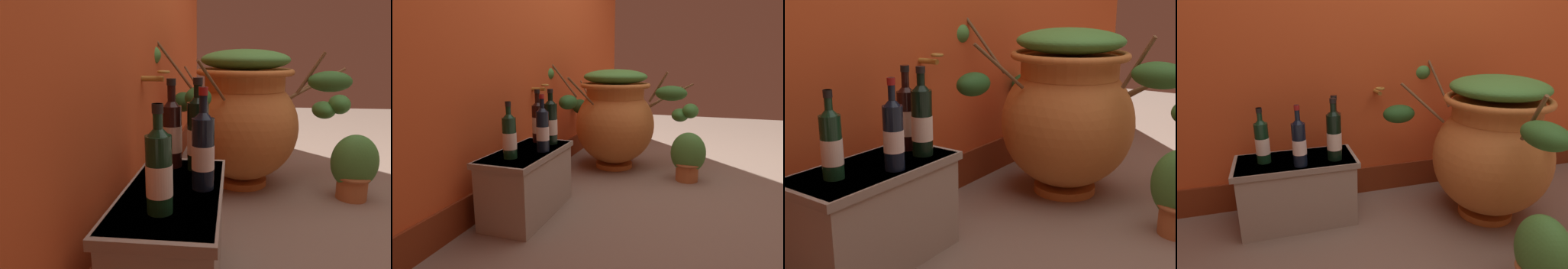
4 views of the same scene
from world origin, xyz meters
The scene contains 9 objects.
ground_plane centered at (0.00, 0.00, 0.00)m, with size 7.00×7.00×0.00m, color #7A6656.
back_wall centered at (0.00, 1.20, 1.29)m, with size 4.40×0.33×2.60m.
terracotta_urn centered at (0.36, 0.63, 0.43)m, with size 0.89×1.34×0.92m.
stone_ledge centered at (-0.68, 0.87, 0.20)m, with size 0.64×0.31×0.37m.
wine_bottle_left centered at (-0.48, 0.82, 0.51)m, with size 0.08×0.08×0.33m.
wine_bottle_middle centered at (-0.84, 0.88, 0.50)m, with size 0.07×0.07×0.29m.
wine_bottle_right centered at (-0.46, 0.91, 0.51)m, with size 0.07×0.07×0.33m.
wine_bottle_back centered at (-0.66, 0.78, 0.50)m, with size 0.07×0.07×0.32m.
potted_shrub centered at (0.19, 0.03, 0.18)m, with size 0.18×0.25×0.36m.
Camera 2 is at (-2.31, -0.03, 0.85)m, focal length 31.00 mm.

